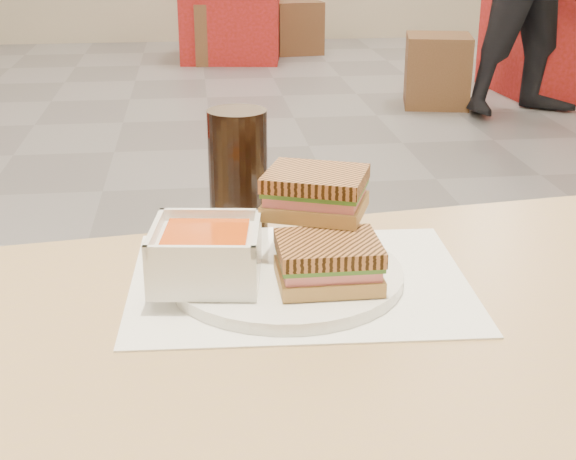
{
  "coord_description": "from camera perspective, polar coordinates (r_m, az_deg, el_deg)",
  "views": [
    {
      "loc": [
        -0.09,
        -2.82,
        1.14
      ],
      "look_at": [
        0.01,
        -2.0,
        0.82
      ],
      "focal_mm": 50.72,
      "sensor_mm": 36.0,
      "label": 1
    }
  ],
  "objects": [
    {
      "name": "bg_table_2",
      "position": [
        6.85,
        -3.97,
        14.67
      ],
      "size": [
        0.86,
        0.86,
        0.68
      ],
      "color": "#B41F27",
      "rests_on": "ground"
    },
    {
      "name": "bg_table_1",
      "position": [
        5.83,
        18.93,
        12.82
      ],
      "size": [
        0.93,
        0.93,
        0.76
      ],
      "color": "#B41F27",
      "rests_on": "ground"
    },
    {
      "name": "panini_lower",
      "position": [
        0.88,
        2.83,
        -2.23
      ],
      "size": [
        0.11,
        0.09,
        0.05
      ],
      "color": "#B5824B",
      "rests_on": "plate"
    },
    {
      "name": "tray_liner",
      "position": [
        0.93,
        0.79,
        -3.57
      ],
      "size": [
        0.39,
        0.31,
        0.0
      ],
      "color": "white",
      "rests_on": "main_table"
    },
    {
      "name": "soup_bowl",
      "position": [
        0.89,
        -5.76,
        -1.82
      ],
      "size": [
        0.13,
        0.13,
        0.06
      ],
      "color": "white",
      "rests_on": "plate"
    },
    {
      "name": "plate",
      "position": [
        0.92,
        -0.14,
        -3.16
      ],
      "size": [
        0.27,
        0.27,
        0.01
      ],
      "color": "white",
      "rests_on": "tray_liner"
    },
    {
      "name": "cola_glass",
      "position": [
        1.05,
        -3.52,
        4.06
      ],
      "size": [
        0.08,
        0.08,
        0.16
      ],
      "color": "black",
      "rests_on": "main_table"
    },
    {
      "name": "panini_upper",
      "position": [
        0.94,
        1.95,
        2.66
      ],
      "size": [
        0.14,
        0.13,
        0.05
      ],
      "color": "#B5824B",
      "rests_on": "panini_lower"
    },
    {
      "name": "bg_chair_1l",
      "position": [
        5.23,
        10.41,
        10.93
      ],
      "size": [
        0.46,
        0.46,
        0.44
      ],
      "color": "brown",
      "rests_on": "ground"
    },
    {
      "name": "bg_chair_2r",
      "position": [
        7.15,
        0.62,
        14.04
      ],
      "size": [
        0.43,
        0.43,
        0.44
      ],
      "color": "brown",
      "rests_on": "ground"
    },
    {
      "name": "main_table",
      "position": [
        0.85,
        1.34,
        -15.3
      ],
      "size": [
        1.28,
        0.85,
        0.75
      ],
      "color": "#A0795A",
      "rests_on": "ground"
    },
    {
      "name": "bg_chair_2l",
      "position": [
        6.72,
        -4.85,
        13.65
      ],
      "size": [
        0.45,
        0.45,
        0.47
      ],
      "color": "brown",
      "rests_on": "ground"
    }
  ]
}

